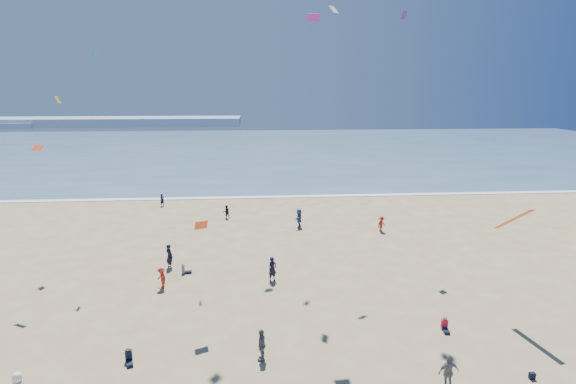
{
  "coord_description": "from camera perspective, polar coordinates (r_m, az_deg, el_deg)",
  "views": [
    {
      "loc": [
        0.5,
        -11.9,
        13.62
      ],
      "look_at": [
        2.0,
        8.0,
        9.09
      ],
      "focal_mm": 28.0,
      "sensor_mm": 36.0,
      "label": 1
    }
  ],
  "objects": [
    {
      "name": "ocean",
      "position": [
        107.76,
        -4.57,
        5.51
      ],
      "size": [
        220.0,
        100.0,
        0.06
      ],
      "primitive_type": "cube",
      "color": "#476B84",
      "rests_on": "ground"
    },
    {
      "name": "surf_line",
      "position": [
        58.5,
        -4.69,
        -0.67
      ],
      "size": [
        220.0,
        1.2,
        0.08
      ],
      "primitive_type": "cube",
      "color": "white",
      "rests_on": "ground"
    },
    {
      "name": "headland_far",
      "position": [
        192.07,
        -22.92,
        8.21
      ],
      "size": [
        110.0,
        20.0,
        3.2
      ],
      "primitive_type": "cube",
      "color": "#7A8EA8",
      "rests_on": "ground"
    },
    {
      "name": "standing_flyers",
      "position": [
        30.67,
        1.04,
        -11.78
      ],
      "size": [
        24.39,
        46.57,
        1.93
      ],
      "color": "silver",
      "rests_on": "ground"
    },
    {
      "name": "seated_group",
      "position": [
        23.77,
        0.92,
        -20.95
      ],
      "size": [
        18.24,
        23.46,
        0.84
      ],
      "color": "white",
      "rests_on": "ground"
    },
    {
      "name": "navy_bag",
      "position": [
        26.19,
        28.58,
        -19.82
      ],
      "size": [
        0.28,
        0.18,
        0.34
      ],
      "primitive_type": "cube",
      "color": "black",
      "rests_on": "ground"
    },
    {
      "name": "kites_aloft",
      "position": [
        25.75,
        14.49,
        12.24
      ],
      "size": [
        36.47,
        34.92,
        27.23
      ],
      "color": "white",
      "rests_on": "ground"
    }
  ]
}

